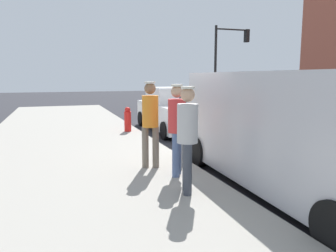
{
  "coord_description": "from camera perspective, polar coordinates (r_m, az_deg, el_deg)",
  "views": [
    {
      "loc": [
        3.85,
        6.65,
        2.07
      ],
      "look_at": [
        1.65,
        0.26,
        1.05
      ],
      "focal_mm": 35.3,
      "sensor_mm": 36.0,
      "label": 1
    }
  ],
  "objects": [
    {
      "name": "pedestrian_in_gray",
      "position": [
        5.37,
        3.37,
        -1.13
      ],
      "size": [
        0.34,
        0.35,
        1.76
      ],
      "color": "#383D47",
      "rests_on": "sidewalk_slab"
    },
    {
      "name": "parked_sedan_behind",
      "position": [
        12.65,
        0.93,
        2.58
      ],
      "size": [
        2.0,
        4.43,
        1.65
      ],
      "color": "white",
      "rests_on": "ground"
    },
    {
      "name": "pedestrian_in_red",
      "position": [
        6.33,
        1.54,
        0.42
      ],
      "size": [
        0.34,
        0.34,
        1.77
      ],
      "color": "#4C608C",
      "rests_on": "sidewalk_slab"
    },
    {
      "name": "fire_hydrant",
      "position": [
        11.67,
        -6.97,
        1.12
      ],
      "size": [
        0.24,
        0.24,
        0.86
      ],
      "color": "red",
      "rests_on": "sidewalk_slab"
    },
    {
      "name": "sidewalk_slab",
      "position": [
        6.95,
        -15.46,
        -8.41
      ],
      "size": [
        5.0,
        32.0,
        0.15
      ],
      "primitive_type": "cube",
      "color": "#9E998E",
      "rests_on": "ground"
    },
    {
      "name": "parking_meter_near",
      "position": [
        6.92,
        2.35,
        1.19
      ],
      "size": [
        0.14,
        0.18,
        1.52
      ],
      "color": "gray",
      "rests_on": "sidewalk_slab"
    },
    {
      "name": "parked_van",
      "position": [
        6.27,
        20.95,
        -0.39
      ],
      "size": [
        2.27,
        5.26,
        2.15
      ],
      "color": "#BCBCC1",
      "rests_on": "ground"
    },
    {
      "name": "pedestrian_in_orange",
      "position": [
        6.89,
        -3.08,
        1.32
      ],
      "size": [
        0.35,
        0.34,
        1.81
      ],
      "color": "#726656",
      "rests_on": "sidewalk_slab"
    },
    {
      "name": "ground_plane",
      "position": [
        7.96,
        10.75,
        -6.65
      ],
      "size": [
        80.0,
        80.0,
        0.0
      ],
      "primitive_type": "plane",
      "color": "#2D2D33"
    },
    {
      "name": "traffic_light_corner",
      "position": [
        21.8,
        10.23,
        12.24
      ],
      "size": [
        2.48,
        0.42,
        5.2
      ],
      "color": "black",
      "rests_on": "ground"
    }
  ]
}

